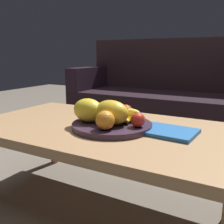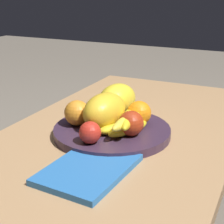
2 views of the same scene
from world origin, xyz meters
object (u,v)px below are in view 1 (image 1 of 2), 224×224
Objects in this scene: melon_smaller_beside at (88,110)px; apple_left at (138,120)px; coffee_table at (102,134)px; magazine at (166,131)px; orange_left at (107,111)px; fruit_bowl at (112,126)px; orange_front at (105,120)px; melon_large_front at (111,112)px; couch at (164,102)px; banana_bunch at (123,115)px; apple_front at (125,112)px.

melon_smaller_beside is 2.48× the size of apple_left.
melon_smaller_beside is (-0.05, -0.04, 0.12)m from coffee_table.
magazine reaches higher than coffee_table.
apple_left is (0.19, -0.07, -0.01)m from orange_left.
melon_smaller_beside is (-0.11, -0.03, 0.07)m from fruit_bowl.
fruit_bowl is 5.79× the size of apple_left.
coffee_table is 0.30m from magazine.
orange_front is at bearing -135.01° from apple_left.
melon_large_front reaches higher than coffee_table.
orange_left is at bearing 159.31° from apple_left.
couch reaches higher than orange_left.
coffee_table is at bearing 153.14° from melon_large_front.
melon_smaller_beside is at bearing -146.68° from banana_bunch.
melon_smaller_beside is 2.09× the size of apple_front.
melon_smaller_beside is (-0.11, -0.01, -0.00)m from melon_large_front.
coffee_table is at bearing 168.05° from fruit_bowl.
magazine is (0.11, 0.05, -0.05)m from apple_left.
fruit_bowl is at bearing 16.66° from melon_smaller_beside.
banana_bunch is at bearing 27.09° from coffee_table.
banana_bunch is (0.02, 0.08, -0.03)m from melon_large_front.
orange_front is 0.26m from magazine.
apple_front is 0.21m from magazine.
fruit_bowl is at bearing -116.66° from banana_bunch.
coffee_table is 3.48× the size of fruit_bowl.
orange_left is (-0.06, 0.07, 0.05)m from fruit_bowl.
fruit_bowl is 0.08m from banana_bunch.
melon_large_front is 0.66× the size of magazine.
coffee_table is 7.53× the size of melon_large_front.
melon_large_front reaches higher than apple_left.
coffee_table is 0.12m from orange_left.
orange_front is 1.05× the size of orange_left.
apple_front is at bearing 140.32° from apple_left.
magazine is (0.34, 0.08, -0.07)m from melon_smaller_beside.
magazine is (0.21, -0.01, -0.04)m from banana_bunch.
coffee_table is at bearing -144.55° from apple_front.
coffee_table is 0.14m from banana_bunch.
banana_bunch reaches higher than fruit_bowl.
orange_left reaches higher than apple_left.
apple_left is (0.13, -0.01, 0.04)m from fruit_bowl.
melon_smaller_beside reaches higher than apple_front.
banana_bunch is at bearing 33.32° from melon_smaller_beside.
apple_left is (0.10, 0.10, -0.01)m from orange_front.
melon_large_front is 0.08m from banana_bunch.
orange_left is (0.13, -1.30, 0.18)m from couch.
coffee_table is 16.94× the size of apple_front.
apple_left is 0.13m from magazine.
apple_front is 0.13m from apple_left.
melon_large_front is 0.25m from magazine.
orange_left is 0.45× the size of banana_bunch.
banana_bunch is 0.67× the size of magazine.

